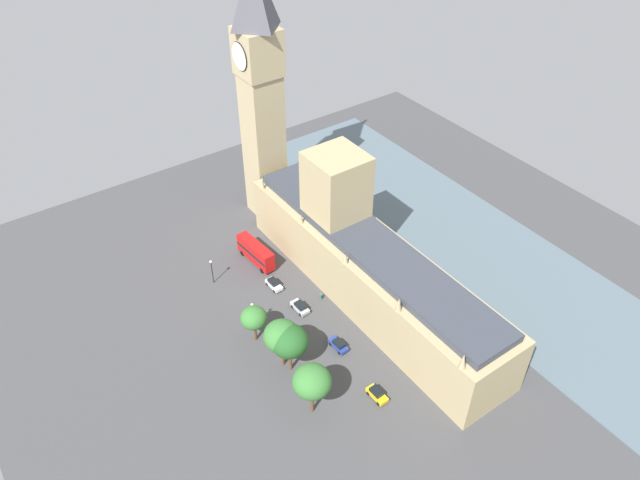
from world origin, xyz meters
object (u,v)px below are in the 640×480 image
object	(u,v)px
car_white_opposite_hall	(274,284)
plane_tree_midblock	(282,336)
plane_tree_leading	(290,341)
street_lamp_slot_11	(253,311)
pedestrian_near_tower	(321,296)
parliament_building	(364,260)
car_silver_corner	(300,307)
clock_tower	(260,92)
street_lamp_slot_10	(212,267)
car_yellow_cab_under_trees	(377,394)
double_decker_bus_by_river_gate	(256,252)
plane_tree_far_end	(312,382)
plane_tree_trailing	(254,318)
car_blue_kerbside	(338,345)

from	to	relation	value
car_white_opposite_hall	plane_tree_midblock	world-z (taller)	plane_tree_midblock
plane_tree_leading	street_lamp_slot_11	size ratio (longest dim) A/B	1.56
pedestrian_near_tower	plane_tree_midblock	distance (m)	19.02
parliament_building	car_silver_corner	world-z (taller)	parliament_building
clock_tower	street_lamp_slot_10	xyz separation A→B (m)	(22.51, 15.36, -26.00)
street_lamp_slot_10	car_yellow_cab_under_trees	bearing A→B (deg)	102.91
double_decker_bus_by_river_gate	plane_tree_far_end	xyz separation A→B (m)	(11.51, 37.88, 5.06)
plane_tree_trailing	street_lamp_slot_11	world-z (taller)	plane_tree_trailing
car_yellow_cab_under_trees	plane_tree_midblock	world-z (taller)	plane_tree_midblock
car_silver_corner	plane_tree_leading	size ratio (longest dim) A/B	0.43
parliament_building	street_lamp_slot_10	bearing A→B (deg)	-39.58
clock_tower	street_lamp_slot_10	size ratio (longest dim) A/B	9.78
street_lamp_slot_11	car_silver_corner	bearing A→B (deg)	172.91
car_blue_kerbside	street_lamp_slot_10	xyz separation A→B (m)	(10.63, -28.96, 3.31)
car_silver_corner	car_blue_kerbside	xyz separation A→B (m)	(-0.43, 12.08, -0.00)
car_silver_corner	car_yellow_cab_under_trees	size ratio (longest dim) A/B	1.05
plane_tree_midblock	street_lamp_slot_11	world-z (taller)	plane_tree_midblock
car_white_opposite_hall	plane_tree_midblock	xyz separation A→B (m)	(9.10, 17.88, 6.57)
car_yellow_cab_under_trees	car_silver_corner	bearing A→B (deg)	-93.27
car_silver_corner	street_lamp_slot_11	bearing A→B (deg)	171.22
car_blue_kerbside	plane_tree_leading	distance (m)	11.71
plane_tree_midblock	street_lamp_slot_11	bearing A→B (deg)	-90.83
car_silver_corner	plane_tree_far_end	distance (m)	24.24
clock_tower	car_white_opposite_hall	bearing A→B (deg)	61.19
plane_tree_trailing	street_lamp_slot_10	bearing A→B (deg)	-92.23
plane_tree_leading	street_lamp_slot_10	size ratio (longest dim) A/B	1.69
plane_tree_midblock	street_lamp_slot_10	bearing A→B (deg)	-89.26
car_silver_corner	street_lamp_slot_11	distance (m)	10.42
parliament_building	car_yellow_cab_under_trees	bearing A→B (deg)	57.06
parliament_building	plane_tree_leading	world-z (taller)	parliament_building
car_white_opposite_hall	car_blue_kerbside	world-z (taller)	same
clock_tower	plane_tree_far_end	distance (m)	61.89
car_silver_corner	pedestrian_near_tower	size ratio (longest dim) A/B	2.65
plane_tree_far_end	plane_tree_midblock	xyz separation A→B (m)	(-1.29, -11.01, -0.24)
car_white_opposite_hall	car_silver_corner	size ratio (longest dim) A/B	0.97
clock_tower	car_white_opposite_hall	distance (m)	39.94
car_white_opposite_hall	street_lamp_slot_11	distance (m)	12.07
plane_tree_trailing	plane_tree_far_end	world-z (taller)	plane_tree_far_end
plane_tree_midblock	car_white_opposite_hall	bearing A→B (deg)	-116.96
car_blue_kerbside	car_yellow_cab_under_trees	distance (m)	12.52
pedestrian_near_tower	car_white_opposite_hall	bearing A→B (deg)	-57.78
double_decker_bus_by_river_gate	clock_tower	bearing A→B (deg)	-133.68
parliament_building	car_white_opposite_hall	size ratio (longest dim) A/B	15.66
car_white_opposite_hall	plane_tree_leading	bearing A→B (deg)	64.43
plane_tree_far_end	car_blue_kerbside	bearing A→B (deg)	-144.26
clock_tower	car_yellow_cab_under_trees	world-z (taller)	clock_tower
car_blue_kerbside	plane_tree_trailing	distance (m)	16.29
parliament_building	plane_tree_midblock	distance (m)	24.29
plane_tree_leading	plane_tree_far_end	bearing A→B (deg)	78.97
car_silver_corner	street_lamp_slot_10	size ratio (longest dim) A/B	0.72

